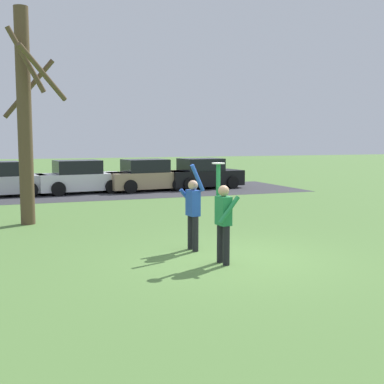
% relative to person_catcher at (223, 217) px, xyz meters
% --- Properties ---
extents(ground_plane, '(120.00, 120.00, 0.00)m').
position_rel_person_catcher_xyz_m(ground_plane, '(0.36, 0.34, -0.98)').
color(ground_plane, '#567F3D').
extents(person_catcher, '(0.49, 0.56, 2.08)m').
position_rel_person_catcher_xyz_m(person_catcher, '(0.00, 0.00, 0.00)').
color(person_catcher, black).
rests_on(person_catcher, ground_plane).
extents(person_defender, '(0.49, 0.57, 2.04)m').
position_rel_person_catcher_xyz_m(person_defender, '(-0.14, 1.41, -0.00)').
color(person_defender, black).
rests_on(person_defender, ground_plane).
extents(frisbee_disc, '(0.27, 0.27, 0.02)m').
position_rel_person_catcher_xyz_m(frisbee_disc, '(-0.02, 0.22, 1.11)').
color(frisbee_disc, white).
rests_on(frisbee_disc, person_catcher).
extents(parked_car_white, '(4.27, 2.37, 1.59)m').
position_rel_person_catcher_xyz_m(parked_car_white, '(-0.84, 15.04, -0.25)').
color(parked_car_white, white).
rests_on(parked_car_white, ground_plane).
extents(parked_car_tan, '(4.27, 2.37, 1.59)m').
position_rel_person_catcher_xyz_m(parked_car_tan, '(2.51, 14.93, -0.25)').
color(parked_car_tan, tan).
rests_on(parked_car_tan, ground_plane).
extents(parked_car_black, '(4.27, 2.37, 1.59)m').
position_rel_person_catcher_xyz_m(parked_car_black, '(5.60, 15.09, -0.25)').
color(parked_car_black, black).
rests_on(parked_car_black, ground_plane).
extents(parking_strip, '(22.61, 6.40, 0.01)m').
position_rel_person_catcher_xyz_m(parking_strip, '(-1.04, 14.74, -0.98)').
color(parking_strip, '#38383D').
rests_on(parking_strip, ground_plane).
extents(bare_tree_tall, '(1.89, 2.28, 6.49)m').
position_rel_person_catcher_xyz_m(bare_tree_tall, '(-3.57, 6.57, 2.40)').
color(bare_tree_tall, brown).
rests_on(bare_tree_tall, ground_plane).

